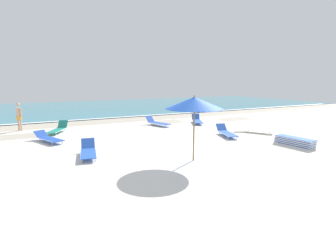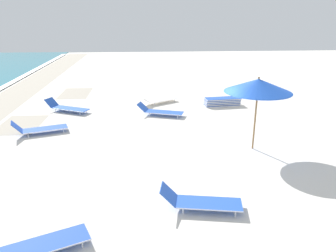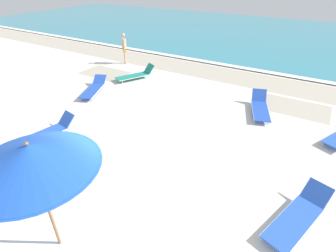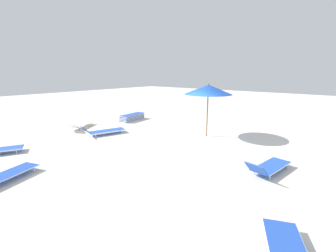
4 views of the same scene
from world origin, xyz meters
The scene contains 12 objects.
ground_plane centered at (0.00, 0.01, -0.08)m, with size 60.00×60.00×0.16m.
ocean_water centered at (0.00, 20.34, 0.03)m, with size 60.00×19.43×0.07m.
beach_umbrella centered at (-0.15, -2.08, 2.29)m, with size 2.28×2.28×2.59m.
lounger_stack centered at (5.53, -2.29, 0.21)m, with size 0.82×1.94×0.41m.
sun_lounger_under_umbrella centered at (1.96, 5.96, 0.22)m, with size 1.24×2.15×0.60m.
sun_lounger_beside_umbrella centered at (-3.78, 0.42, 0.22)m, with size 0.93×2.07×0.58m.
sun_lounger_near_water_left centered at (4.04, 1.03, 0.21)m, with size 1.25×2.23×0.55m.
sun_lounger_near_water_right centered at (-4.51, 6.40, 0.22)m, with size 1.46×2.09×0.62m.
sun_lounger_mid_beach_solo centered at (6.21, 1.01, 0.20)m, with size 1.66×2.15×0.47m.
sun_lounger_mid_beach_pair_a centered at (4.99, 5.54, 0.21)m, with size 1.52×2.29×0.57m.
sun_lounger_mid_beach_pair_b centered at (-5.14, 4.00, 0.21)m, with size 1.42×2.23×0.48m.
beachgoer_wading_adult centered at (-6.58, 8.12, 1.00)m, with size 0.33×0.36×1.76m.
Camera 1 is at (-5.59, -10.58, 3.17)m, focal length 28.00 mm.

